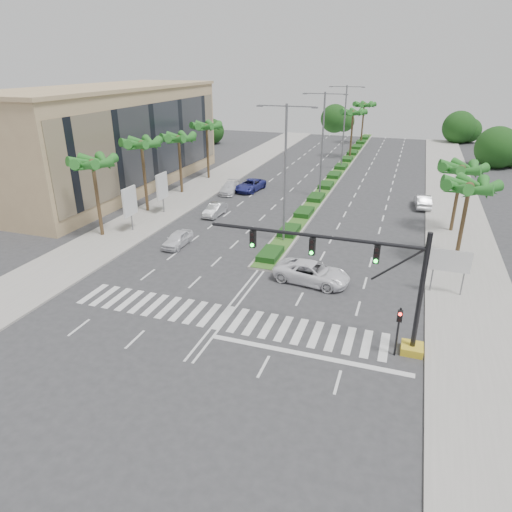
{
  "coord_description": "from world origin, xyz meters",
  "views": [
    {
      "loc": [
        10.2,
        -23.23,
        15.15
      ],
      "look_at": [
        0.97,
        3.56,
        3.0
      ],
      "focal_mm": 32.0,
      "sensor_mm": 36.0,
      "label": 1
    }
  ],
  "objects_px": {
    "car_parked_c": "(250,185)",
    "car_parked_b": "(215,210)",
    "car_crossing": "(312,273)",
    "car_parked_a": "(178,239)",
    "car_right": "(423,201)",
    "car_parked_d": "(229,188)"
  },
  "relations": [
    {
      "from": "car_parked_c",
      "to": "car_parked_b",
      "type": "bearing_deg",
      "value": -83.54
    },
    {
      "from": "car_parked_c",
      "to": "car_crossing",
      "type": "distance_m",
      "value": 26.42
    },
    {
      "from": "car_parked_a",
      "to": "car_crossing",
      "type": "relative_size",
      "value": 0.68
    },
    {
      "from": "car_parked_b",
      "to": "car_right",
      "type": "height_order",
      "value": "car_right"
    },
    {
      "from": "car_parked_a",
      "to": "car_parked_b",
      "type": "distance_m",
      "value": 9.05
    },
    {
      "from": "car_parked_b",
      "to": "car_parked_d",
      "type": "relative_size",
      "value": 0.86
    },
    {
      "from": "car_parked_b",
      "to": "car_parked_c",
      "type": "bearing_deg",
      "value": 90.21
    },
    {
      "from": "car_parked_b",
      "to": "car_right",
      "type": "distance_m",
      "value": 23.16
    },
    {
      "from": "car_parked_c",
      "to": "car_parked_d",
      "type": "relative_size",
      "value": 1.14
    },
    {
      "from": "car_parked_a",
      "to": "car_parked_c",
      "type": "distance_m",
      "value": 19.73
    },
    {
      "from": "car_parked_a",
      "to": "car_right",
      "type": "relative_size",
      "value": 0.86
    },
    {
      "from": "car_crossing",
      "to": "car_parked_c",
      "type": "bearing_deg",
      "value": 37.7
    },
    {
      "from": "car_parked_b",
      "to": "car_crossing",
      "type": "relative_size",
      "value": 0.7
    },
    {
      "from": "car_parked_c",
      "to": "car_right",
      "type": "xyz_separation_m",
      "value": [
        20.64,
        -0.5,
        0.02
      ]
    },
    {
      "from": "car_parked_b",
      "to": "car_parked_d",
      "type": "xyz_separation_m",
      "value": [
        -1.93,
        8.82,
        0.01
      ]
    },
    {
      "from": "car_parked_c",
      "to": "car_parked_d",
      "type": "bearing_deg",
      "value": -130.7
    },
    {
      "from": "car_parked_a",
      "to": "car_right",
      "type": "distance_m",
      "value": 28.06
    },
    {
      "from": "car_parked_c",
      "to": "car_crossing",
      "type": "relative_size",
      "value": 0.92
    },
    {
      "from": "car_parked_b",
      "to": "car_parked_c",
      "type": "xyz_separation_m",
      "value": [
        0.16,
        10.69,
        0.07
      ]
    },
    {
      "from": "car_parked_d",
      "to": "car_crossing",
      "type": "height_order",
      "value": "car_crossing"
    },
    {
      "from": "car_parked_d",
      "to": "car_right",
      "type": "bearing_deg",
      "value": -3.57
    },
    {
      "from": "car_parked_d",
      "to": "car_parked_c",
      "type": "bearing_deg",
      "value": 34.96
    }
  ]
}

